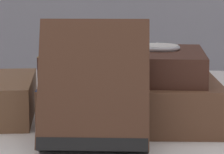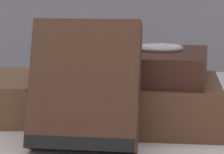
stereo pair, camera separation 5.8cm
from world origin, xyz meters
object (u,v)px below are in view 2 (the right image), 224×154
Objects in this scene: pocket_watch at (161,48)px; book_flat_bottom at (128,101)px; book_leaning_front at (84,90)px; book_flat_top at (124,64)px.

book_flat_bottom is at bearing -150.17° from pocket_watch.
book_flat_top is at bearing 78.73° from book_leaning_front.
book_flat_bottom is 3.63× the size of pocket_watch.
book_flat_top is (-0.01, 0.01, 0.04)m from book_flat_bottom.
pocket_watch is (0.07, 0.13, 0.03)m from book_leaning_front.
book_flat_top is 0.05m from pocket_watch.
book_flat_bottom is 0.12m from book_leaning_front.
pocket_watch reaches higher than book_flat_top.
book_leaning_front is at bearing -98.16° from book_flat_top.
book_leaning_front reaches higher than book_flat_bottom.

